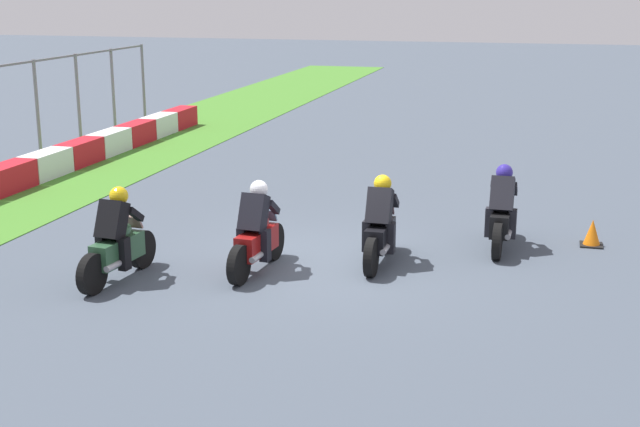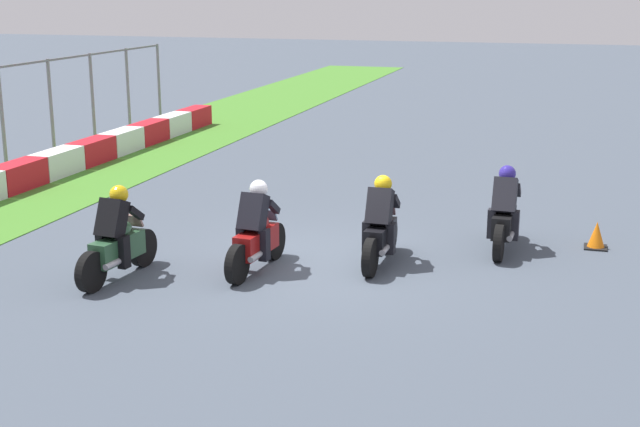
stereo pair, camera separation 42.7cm
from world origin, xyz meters
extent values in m
plane|color=#444E5B|center=(0.00, 0.00, 0.00)|extent=(120.00, 120.00, 0.00)
cube|color=red|center=(3.20, 8.24, 0.32)|extent=(1.57, 0.60, 0.64)
cube|color=silver|center=(4.80, 8.24, 0.32)|extent=(1.57, 0.60, 0.64)
cube|color=red|center=(6.40, 8.24, 0.32)|extent=(1.57, 0.60, 0.64)
cube|color=silver|center=(8.01, 8.24, 0.32)|extent=(1.57, 0.60, 0.64)
cube|color=red|center=(9.61, 8.24, 0.32)|extent=(1.57, 0.60, 0.64)
cube|color=silver|center=(11.21, 8.24, 0.32)|extent=(1.57, 0.60, 0.64)
cube|color=red|center=(12.81, 8.24, 0.32)|extent=(1.57, 0.60, 0.64)
cylinder|color=slate|center=(5.50, 10.22, 1.30)|extent=(0.10, 0.10, 2.59)
cylinder|color=slate|center=(7.69, 10.22, 1.30)|extent=(0.10, 0.10, 2.59)
cylinder|color=slate|center=(9.89, 10.22, 1.30)|extent=(0.10, 0.10, 2.59)
cylinder|color=slate|center=(12.09, 10.22, 1.30)|extent=(0.10, 0.10, 2.59)
cylinder|color=slate|center=(14.29, 10.22, 1.30)|extent=(0.10, 0.10, 2.59)
cylinder|color=black|center=(2.33, -2.87, 0.32)|extent=(0.64, 0.15, 0.64)
cylinder|color=black|center=(0.93, -2.84, 0.32)|extent=(0.64, 0.15, 0.64)
cube|color=black|center=(1.63, -2.85, 0.50)|extent=(1.11, 0.34, 0.40)
ellipsoid|color=black|center=(1.73, -2.86, 0.80)|extent=(0.49, 0.31, 0.24)
cube|color=red|center=(1.12, -2.84, 0.52)|extent=(0.06, 0.16, 0.08)
cylinder|color=#A5A5AD|center=(1.28, -3.01, 0.37)|extent=(0.42, 0.11, 0.10)
cube|color=black|center=(1.53, -2.85, 1.02)|extent=(0.49, 0.41, 0.66)
sphere|color=#322593|center=(1.75, -2.86, 1.36)|extent=(0.31, 0.31, 0.30)
cube|color=#458B72|center=(2.13, -2.86, 0.84)|extent=(0.16, 0.26, 0.23)
cube|color=black|center=(1.52, -2.65, 0.50)|extent=(0.18, 0.14, 0.52)
cube|color=black|center=(1.51, -3.05, 0.50)|extent=(0.18, 0.14, 0.52)
cube|color=black|center=(1.91, -2.68, 1.04)|extent=(0.39, 0.11, 0.31)
cube|color=black|center=(1.91, -3.04, 1.04)|extent=(0.39, 0.11, 0.31)
cylinder|color=black|center=(0.90, -0.95, 0.32)|extent=(0.64, 0.15, 0.64)
cylinder|color=black|center=(-0.50, -0.94, 0.32)|extent=(0.64, 0.15, 0.64)
cube|color=black|center=(0.20, -0.95, 0.50)|extent=(1.10, 0.33, 0.40)
ellipsoid|color=black|center=(0.30, -0.95, 0.80)|extent=(0.48, 0.30, 0.24)
cube|color=red|center=(-0.31, -0.94, 0.52)|extent=(0.06, 0.16, 0.08)
cylinder|color=#A5A5AD|center=(-0.15, -1.10, 0.37)|extent=(0.42, 0.10, 0.10)
cube|color=black|center=(0.10, -0.95, 1.02)|extent=(0.49, 0.40, 0.66)
sphere|color=gold|center=(0.32, -0.95, 1.36)|extent=(0.30, 0.30, 0.30)
cube|color=brown|center=(0.70, -0.95, 0.84)|extent=(0.16, 0.26, 0.23)
cube|color=black|center=(0.08, -0.75, 0.50)|extent=(0.18, 0.14, 0.52)
cube|color=black|center=(0.08, -1.15, 0.50)|extent=(0.18, 0.14, 0.52)
cube|color=black|center=(0.48, -0.77, 1.04)|extent=(0.39, 0.10, 0.31)
cube|color=black|center=(0.48, -1.13, 1.04)|extent=(0.39, 0.10, 0.31)
cylinder|color=black|center=(-0.04, 0.86, 0.32)|extent=(0.65, 0.19, 0.64)
cylinder|color=black|center=(-1.43, 0.98, 0.32)|extent=(0.65, 0.19, 0.64)
cube|color=maroon|center=(-0.74, 0.92, 0.50)|extent=(1.12, 0.41, 0.40)
ellipsoid|color=maroon|center=(-0.64, 0.91, 0.80)|extent=(0.50, 0.34, 0.24)
cube|color=red|center=(-1.24, 0.96, 0.52)|extent=(0.07, 0.16, 0.08)
cylinder|color=#A5A5AD|center=(-1.10, 0.79, 0.37)|extent=(0.43, 0.14, 0.10)
cube|color=black|center=(-0.84, 0.93, 1.02)|extent=(0.52, 0.44, 0.66)
sphere|color=silver|center=(-0.62, 0.91, 1.36)|extent=(0.32, 0.32, 0.30)
cube|color=slate|center=(-0.24, 0.88, 0.84)|extent=(0.18, 0.27, 0.23)
cube|color=black|center=(-0.84, 1.13, 0.50)|extent=(0.19, 0.15, 0.52)
cube|color=black|center=(-0.87, 0.73, 0.50)|extent=(0.19, 0.15, 0.52)
cube|color=black|center=(-0.44, 1.07, 1.04)|extent=(0.39, 0.13, 0.31)
cube|color=black|center=(-0.47, 0.71, 1.04)|extent=(0.39, 0.13, 0.31)
cylinder|color=black|center=(-1.04, 2.83, 0.32)|extent=(0.65, 0.21, 0.64)
cylinder|color=black|center=(-2.43, 2.98, 0.32)|extent=(0.65, 0.21, 0.64)
cube|color=#2A5033|center=(-1.73, 2.90, 0.50)|extent=(1.13, 0.44, 0.40)
ellipsoid|color=#2A5033|center=(-1.64, 2.89, 0.80)|extent=(0.51, 0.35, 0.24)
cube|color=red|center=(-2.24, 2.96, 0.52)|extent=(0.08, 0.17, 0.08)
cylinder|color=#A5A5AD|center=(-2.10, 2.78, 0.37)|extent=(0.43, 0.14, 0.10)
cube|color=black|center=(-1.83, 2.91, 1.02)|extent=(0.52, 0.45, 0.66)
sphere|color=gold|center=(-1.62, 2.89, 1.36)|extent=(0.33, 0.33, 0.30)
cube|color=#7C5C53|center=(-1.24, 2.85, 0.84)|extent=(0.18, 0.27, 0.23)
cube|color=black|center=(-1.83, 3.11, 0.50)|extent=(0.19, 0.16, 0.52)
cube|color=black|center=(-1.88, 2.72, 0.50)|extent=(0.19, 0.16, 0.52)
cube|color=black|center=(-1.44, 3.05, 1.04)|extent=(0.39, 0.14, 0.31)
cube|color=black|center=(-1.48, 2.69, 1.04)|extent=(0.39, 0.14, 0.31)
cube|color=black|center=(2.21, -4.44, 0.01)|extent=(0.40, 0.40, 0.03)
cone|color=orange|center=(2.21, -4.44, 0.24)|extent=(0.32, 0.32, 0.49)
camera|label=1|loc=(-13.76, -3.63, 4.57)|focal=49.37mm
camera|label=2|loc=(-13.65, -4.04, 4.57)|focal=49.37mm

